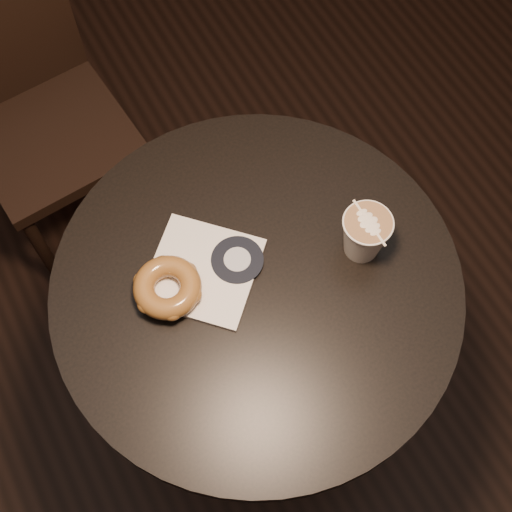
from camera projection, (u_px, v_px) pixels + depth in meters
name	position (u px, v px, depth m)	size (l,w,h in m)	color
cafe_table	(257.00, 324.00, 1.38)	(0.70, 0.70, 0.75)	black
chair	(24.00, 87.00, 1.67)	(0.39, 0.39, 0.92)	black
pastry_bag	(203.00, 271.00, 1.20)	(0.17, 0.17, 0.01)	white
doughnut	(167.00, 287.00, 1.17)	(0.11, 0.11, 0.04)	brown
latte_cup	(365.00, 235.00, 1.19)	(0.08, 0.08, 0.09)	white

